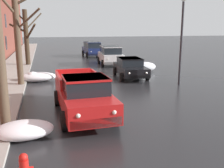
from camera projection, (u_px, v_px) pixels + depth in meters
left_sidewalk_slab at (7, 78)px, 18.30m from camera, size 2.80×80.00×0.13m
snow_bank_near_corner_left at (37, 77)px, 17.35m from camera, size 2.45×1.22×0.70m
snow_bank_along_left_kerb at (143, 67)px, 21.03m from camera, size 2.03×1.04×0.83m
snow_bank_mid_block_left at (23, 131)px, 8.41m from camera, size 1.93×1.23×0.59m
bare_tree_mid_block at (18, 34)px, 15.36m from camera, size 2.76×1.35×5.97m
bare_tree_far_down_block at (26, 36)px, 23.99m from camera, size 3.06×2.97×5.73m
pickup_truck_red_approaching_near_lane at (83, 95)px, 10.59m from camera, size 2.20×5.29×1.76m
sedan_black_parked_kerbside_close at (130, 67)px, 18.77m from camera, size 2.27×4.32×1.42m
suv_white_parked_kerbside_mid at (110, 55)px, 24.95m from camera, size 2.37×4.39×1.82m
suv_darkblue_parked_far_down_block at (92, 49)px, 32.40m from camera, size 2.15×4.59×1.82m
fire_hydrant at (24, 167)px, 6.08m from camera, size 0.42×0.22×0.71m
street_lamp_post at (182, 37)px, 15.90m from camera, size 0.44×0.24×5.39m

